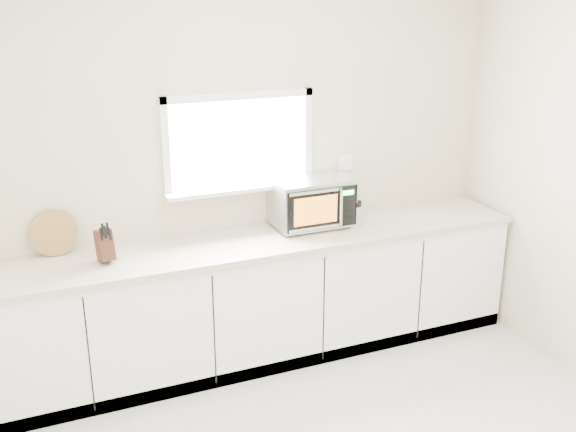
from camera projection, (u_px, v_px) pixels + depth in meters
back_wall at (239, 167)px, 4.79m from camera, size 4.00×0.17×2.70m
cabinets at (255, 302)px, 4.83m from camera, size 3.92×0.60×0.88m
countertop at (255, 242)px, 4.68m from camera, size 3.92×0.64×0.04m
microwave at (310, 200)px, 4.90m from camera, size 0.56×0.47×0.36m
knife_block at (105, 244)px, 4.26m from camera, size 0.11×0.20×0.27m
cutting_board at (53, 233)px, 4.36m from camera, size 0.30×0.07×0.30m
coffee_grinder at (354, 214)px, 4.90m from camera, size 0.12×0.12×0.20m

